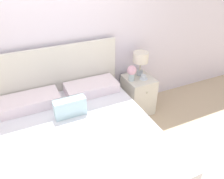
{
  "coord_description": "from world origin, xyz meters",
  "views": [
    {
      "loc": [
        -0.43,
        -2.74,
        2.21
      ],
      "look_at": [
        0.6,
        -0.54,
        0.71
      ],
      "focal_mm": 35.0,
      "sensor_mm": 36.0,
      "label": 1
    }
  ],
  "objects": [
    {
      "name": "bed",
      "position": [
        0.0,
        -0.9,
        0.31
      ],
      "size": [
        1.75,
        1.96,
        1.22
      ],
      "color": "white",
      "rests_on": "ground_plane"
    },
    {
      "name": "table_lamp",
      "position": [
        1.25,
        -0.16,
        0.88
      ],
      "size": [
        0.23,
        0.23,
        0.38
      ],
      "color": "#A8B2BC",
      "rests_on": "nightstand"
    },
    {
      "name": "flower_vase",
      "position": [
        1.05,
        -0.26,
        0.74
      ],
      "size": [
        0.14,
        0.14,
        0.24
      ],
      "color": "silver",
      "rests_on": "nightstand"
    },
    {
      "name": "nightstand",
      "position": [
        1.19,
        -0.25,
        0.3
      ],
      "size": [
        0.42,
        0.48,
        0.6
      ],
      "color": "silver",
      "rests_on": "ground_plane"
    },
    {
      "name": "wall_back",
      "position": [
        0.0,
        0.07,
        1.3
      ],
      "size": [
        8.0,
        0.06,
        2.6
      ],
      "color": "white",
      "rests_on": "ground_plane"
    },
    {
      "name": "ground_plane",
      "position": [
        0.0,
        0.0,
        0.0
      ],
      "size": [
        12.0,
        12.0,
        0.0
      ],
      "primitive_type": "plane",
      "color": "#CCB28E"
    },
    {
      "name": "teacup",
      "position": [
        1.24,
        -0.3,
        0.63
      ],
      "size": [
        0.13,
        0.13,
        0.06
      ],
      "color": "white",
      "rests_on": "nightstand"
    }
  ]
}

